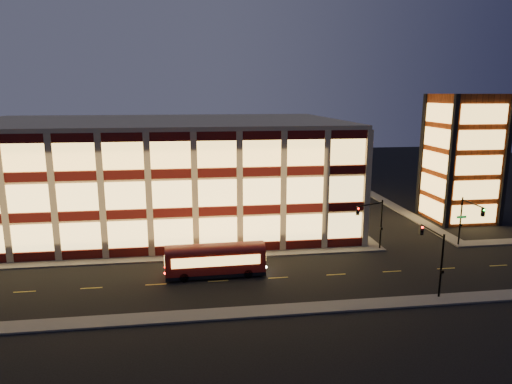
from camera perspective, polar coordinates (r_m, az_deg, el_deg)
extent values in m
plane|color=black|center=(51.34, -9.65, -8.54)|extent=(200.00, 200.00, 0.00)
cube|color=#514F4C|center=(52.45, -12.93, -8.14)|extent=(54.00, 2.00, 0.15)
cube|color=#514F4C|center=(70.68, 9.73, -2.69)|extent=(2.00, 30.00, 0.15)
cube|color=#514F4C|center=(64.62, 28.78, -5.48)|extent=(14.00, 2.00, 0.15)
cube|color=#514F4C|center=(74.70, 17.81, -2.30)|extent=(2.00, 30.00, 0.15)
cube|color=#514F4C|center=(39.42, -10.18, -15.12)|extent=(100.00, 2.00, 0.15)
cube|color=tan|center=(66.14, -12.07, 2.34)|extent=(50.00, 30.00, 14.00)
cube|color=tan|center=(65.32, -12.35, 8.61)|extent=(50.40, 30.40, 0.50)
cube|color=#470C0A|center=(53.08, -12.88, -7.23)|extent=(50.10, 0.25, 1.00)
cube|color=#F1C165|center=(52.45, -12.99, -5.06)|extent=(49.00, 0.20, 3.00)
cube|color=#470C0A|center=(70.28, 9.07, -2.26)|extent=(0.25, 30.10, 1.00)
cube|color=#F1C165|center=(69.78, 9.11, -0.60)|extent=(0.20, 29.00, 3.00)
cube|color=#470C0A|center=(51.81, -13.11, -2.63)|extent=(50.10, 0.25, 1.00)
cube|color=#F1C165|center=(51.34, -13.22, -0.36)|extent=(49.00, 0.20, 3.00)
cube|color=#470C0A|center=(69.32, 9.19, 1.26)|extent=(0.25, 30.10, 1.00)
cube|color=#F1C165|center=(68.95, 9.23, 2.97)|extent=(0.20, 29.00, 3.00)
cube|color=#470C0A|center=(50.88, -13.35, 2.16)|extent=(50.10, 0.25, 1.00)
cube|color=#F1C165|center=(50.59, -13.46, 4.51)|extent=(49.00, 0.20, 3.00)
cube|color=#470C0A|center=(68.63, 9.31, 4.87)|extent=(0.25, 30.10, 1.00)
cube|color=#F1C165|center=(68.39, 9.36, 6.61)|extent=(0.20, 29.00, 3.00)
cube|color=#8C3814|center=(71.65, 24.34, 3.88)|extent=(8.00, 8.00, 18.00)
cube|color=black|center=(66.19, 23.22, 3.38)|extent=(0.60, 0.60, 18.00)
cube|color=black|center=(70.64, 28.80, 3.35)|extent=(0.60, 0.60, 18.00)
cube|color=black|center=(73.09, 20.02, 4.38)|extent=(0.60, 0.60, 18.00)
cube|color=black|center=(77.14, 25.30, 4.32)|extent=(0.60, 0.60, 18.00)
cube|color=#F8BB57|center=(69.59, 25.58, -2.50)|extent=(6.60, 0.16, 2.60)
cube|color=#F8BB57|center=(70.87, 21.03, -1.86)|extent=(0.16, 6.60, 2.60)
cube|color=#F8BB57|center=(68.88, 25.84, 0.24)|extent=(6.60, 0.16, 2.60)
cube|color=#F8BB57|center=(70.17, 21.24, 0.83)|extent=(0.16, 6.60, 2.60)
cube|color=#F8BB57|center=(68.33, 26.10, 3.03)|extent=(6.60, 0.16, 2.60)
cube|color=#F8BB57|center=(69.63, 21.46, 3.58)|extent=(0.16, 6.60, 2.60)
cube|color=#F8BB57|center=(67.94, 26.37, 5.85)|extent=(6.60, 0.16, 2.60)
cube|color=#F8BB57|center=(69.25, 21.68, 6.36)|extent=(0.16, 6.60, 2.60)
cube|color=#F8BB57|center=(67.72, 26.65, 8.71)|extent=(6.60, 0.16, 2.60)
cube|color=#F8BB57|center=(69.03, 21.90, 9.16)|extent=(0.16, 6.60, 2.60)
cylinder|color=black|center=(55.46, 15.36, -3.97)|extent=(0.18, 0.18, 6.00)
cylinder|color=black|center=(53.45, 14.11, -1.51)|extent=(3.56, 1.63, 0.14)
cube|color=black|center=(52.26, 12.61, -2.31)|extent=(0.32, 0.32, 0.95)
sphere|color=#FF0C05|center=(52.03, 12.69, -2.04)|extent=(0.20, 0.20, 0.20)
cube|color=black|center=(55.39, 15.42, -4.42)|extent=(0.25, 0.18, 0.28)
cylinder|color=black|center=(60.06, 24.18, -3.39)|extent=(0.18, 0.18, 6.00)
cylinder|color=black|center=(57.81, 25.45, -1.32)|extent=(0.14, 4.00, 0.14)
cube|color=black|center=(56.31, 26.51, -2.28)|extent=(0.32, 0.32, 0.95)
sphere|color=#0CFF26|center=(56.10, 26.64, -2.03)|extent=(0.20, 0.20, 0.20)
cube|color=black|center=(60.00, 24.25, -3.81)|extent=(0.25, 0.18, 0.28)
cube|color=#0C7226|center=(59.79, 24.31, -2.87)|extent=(1.20, 0.06, 0.28)
cylinder|color=black|center=(44.20, 22.16, -8.63)|extent=(0.18, 0.18, 6.00)
cylinder|color=black|center=(45.01, 21.18, -4.55)|extent=(0.14, 4.00, 0.14)
cube|color=black|center=(46.83, 19.96, -4.46)|extent=(0.32, 0.32, 0.95)
sphere|color=#FF0C05|center=(46.59, 20.09, -4.17)|extent=(0.20, 0.20, 0.20)
cube|color=black|center=(44.18, 22.25, -9.20)|extent=(0.25, 0.18, 0.28)
cube|color=maroon|center=(46.50, -5.10, -8.44)|extent=(9.96, 2.73, 2.28)
cube|color=black|center=(46.99, -5.06, -9.96)|extent=(9.96, 2.73, 0.35)
cylinder|color=black|center=(45.85, -8.98, -10.52)|extent=(0.90, 0.32, 0.89)
cylinder|color=black|center=(47.87, -9.00, -9.52)|extent=(0.90, 0.32, 0.89)
cylinder|color=black|center=(46.26, -0.99, -10.15)|extent=(0.90, 0.32, 0.89)
cylinder|color=black|center=(48.26, -1.37, -9.17)|extent=(0.90, 0.32, 0.89)
cube|color=#F8BB57|center=(45.21, -4.98, -8.65)|extent=(8.71, 0.28, 0.99)
cube|color=#F8BB57|center=(47.59, -5.22, -7.57)|extent=(8.71, 0.28, 0.99)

